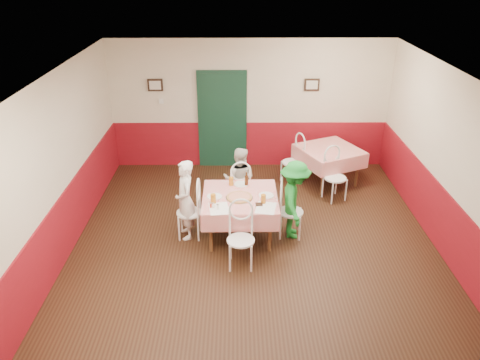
{
  "coord_description": "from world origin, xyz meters",
  "views": [
    {
      "loc": [
        -0.29,
        -6.27,
        4.35
      ],
      "look_at": [
        -0.24,
        0.51,
        1.05
      ],
      "focal_mm": 35.0,
      "sensor_mm": 36.0,
      "label": 1
    }
  ],
  "objects_px": {
    "chair_far": "(239,189)",
    "chair_second_a": "(292,163)",
    "wallet": "(259,204)",
    "diner_left": "(185,200)",
    "glass_a": "(213,199)",
    "beer_bottle": "(246,180)",
    "chair_second_b": "(335,178)",
    "diner_far": "(239,180)",
    "chair_left": "(189,213)",
    "diner_right": "(294,200)",
    "glass_b": "(263,199)",
    "second_table": "(328,166)",
    "glass_c": "(231,181)",
    "pizza": "(239,197)",
    "main_table": "(240,216)",
    "chair_right": "(291,212)",
    "chair_near": "(241,240)"
  },
  "relations": [
    {
      "from": "chair_far",
      "to": "chair_second_a",
      "type": "xyz_separation_m",
      "value": [
        1.1,
        1.2,
        0.0
      ]
    },
    {
      "from": "wallet",
      "to": "diner_left",
      "type": "bearing_deg",
      "value": 165.35
    },
    {
      "from": "glass_a",
      "to": "beer_bottle",
      "type": "relative_size",
      "value": 0.7
    },
    {
      "from": "chair_second_b",
      "to": "diner_far",
      "type": "relative_size",
      "value": 0.73
    },
    {
      "from": "diner_far",
      "to": "chair_left",
      "type": "bearing_deg",
      "value": 56.91
    },
    {
      "from": "chair_left",
      "to": "diner_right",
      "type": "distance_m",
      "value": 1.76
    },
    {
      "from": "glass_b",
      "to": "second_table",
      "type": "bearing_deg",
      "value": 57.26
    },
    {
      "from": "glass_b",
      "to": "diner_right",
      "type": "height_order",
      "value": "diner_right"
    },
    {
      "from": "beer_bottle",
      "to": "diner_left",
      "type": "bearing_deg",
      "value": -159.18
    },
    {
      "from": "glass_c",
      "to": "diner_right",
      "type": "distance_m",
      "value": 1.13
    },
    {
      "from": "glass_b",
      "to": "diner_far",
      "type": "bearing_deg",
      "value": 108.18
    },
    {
      "from": "glass_a",
      "to": "glass_c",
      "type": "distance_m",
      "value": 0.7
    },
    {
      "from": "chair_far",
      "to": "pizza",
      "type": "bearing_deg",
      "value": 82.03
    },
    {
      "from": "chair_second_b",
      "to": "diner_far",
      "type": "bearing_deg",
      "value": 167.28
    },
    {
      "from": "main_table",
      "to": "chair_far",
      "type": "bearing_deg",
      "value": 90.35
    },
    {
      "from": "chair_right",
      "to": "glass_c",
      "type": "bearing_deg",
      "value": 75.64
    },
    {
      "from": "chair_second_b",
      "to": "glass_c",
      "type": "height_order",
      "value": "glass_c"
    },
    {
      "from": "chair_left",
      "to": "diner_far",
      "type": "xyz_separation_m",
      "value": [
        0.84,
        0.91,
        0.17
      ]
    },
    {
      "from": "glass_b",
      "to": "chair_far",
      "type": "bearing_deg",
      "value": 108.94
    },
    {
      "from": "chair_right",
      "to": "diner_left",
      "type": "xyz_separation_m",
      "value": [
        -1.75,
        -0.01,
        0.24
      ]
    },
    {
      "from": "chair_far",
      "to": "wallet",
      "type": "xyz_separation_m",
      "value": [
        0.3,
        -1.16,
        0.32
      ]
    },
    {
      "from": "chair_near",
      "to": "diner_left",
      "type": "bearing_deg",
      "value": 138.15
    },
    {
      "from": "diner_far",
      "to": "chair_second_a",
      "type": "bearing_deg",
      "value": -123.76
    },
    {
      "from": "glass_b",
      "to": "diner_left",
      "type": "relative_size",
      "value": 0.11
    },
    {
      "from": "main_table",
      "to": "chair_far",
      "type": "xyz_separation_m",
      "value": [
        -0.01,
        0.85,
        0.08
      ]
    },
    {
      "from": "chair_second_a",
      "to": "beer_bottle",
      "type": "relative_size",
      "value": 4.05
    },
    {
      "from": "second_table",
      "to": "chair_right",
      "type": "xyz_separation_m",
      "value": [
        -0.99,
        -2.05,
        0.08
      ]
    },
    {
      "from": "glass_c",
      "to": "wallet",
      "type": "bearing_deg",
      "value": -57.83
    },
    {
      "from": "glass_a",
      "to": "main_table",
      "type": "bearing_deg",
      "value": 29.14
    },
    {
      "from": "diner_left",
      "to": "diner_far",
      "type": "relative_size",
      "value": 1.11
    },
    {
      "from": "chair_second_a",
      "to": "wallet",
      "type": "bearing_deg",
      "value": -43.59
    },
    {
      "from": "main_table",
      "to": "pizza",
      "type": "bearing_deg",
      "value": -98.92
    },
    {
      "from": "pizza",
      "to": "beer_bottle",
      "type": "height_order",
      "value": "beer_bottle"
    },
    {
      "from": "chair_left",
      "to": "diner_right",
      "type": "relative_size",
      "value": 0.66
    },
    {
      "from": "chair_right",
      "to": "glass_a",
      "type": "height_order",
      "value": "glass_a"
    },
    {
      "from": "chair_second_b",
      "to": "diner_left",
      "type": "height_order",
      "value": "diner_left"
    },
    {
      "from": "chair_second_b",
      "to": "diner_left",
      "type": "bearing_deg",
      "value": -179.51
    },
    {
      "from": "chair_left",
      "to": "chair_second_a",
      "type": "relative_size",
      "value": 1.0
    },
    {
      "from": "chair_right",
      "to": "chair_near",
      "type": "distance_m",
      "value": 1.2
    },
    {
      "from": "chair_second_b",
      "to": "beer_bottle",
      "type": "xyz_separation_m",
      "value": [
        -1.73,
        -0.92,
        0.42
      ]
    },
    {
      "from": "glass_a",
      "to": "chair_near",
      "type": "bearing_deg",
      "value": -54.74
    },
    {
      "from": "chair_far",
      "to": "diner_right",
      "type": "height_order",
      "value": "diner_right"
    },
    {
      "from": "chair_left",
      "to": "chair_far",
      "type": "bearing_deg",
      "value": 136.82
    },
    {
      "from": "glass_c",
      "to": "glass_a",
      "type": "bearing_deg",
      "value": -113.62
    },
    {
      "from": "chair_second_a",
      "to": "pizza",
      "type": "xyz_separation_m",
      "value": [
        -1.11,
        -2.12,
        0.32
      ]
    },
    {
      "from": "chair_left",
      "to": "wallet",
      "type": "distance_m",
      "value": 1.23
    },
    {
      "from": "chair_near",
      "to": "diner_left",
      "type": "height_order",
      "value": "diner_left"
    },
    {
      "from": "chair_second_b",
      "to": "glass_a",
      "type": "bearing_deg",
      "value": -170.84
    },
    {
      "from": "main_table",
      "to": "beer_bottle",
      "type": "height_order",
      "value": "beer_bottle"
    },
    {
      "from": "glass_c",
      "to": "beer_bottle",
      "type": "bearing_deg",
      "value": -4.46
    }
  ]
}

